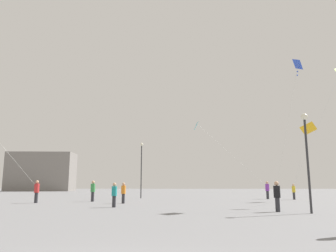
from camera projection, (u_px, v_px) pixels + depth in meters
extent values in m
cylinder|color=#2D2D33|center=(93.00, 197.00, 29.58)|extent=(0.28, 0.28, 0.85)
cylinder|color=#388C47|center=(93.00, 188.00, 29.72)|extent=(0.40, 0.40, 0.74)
sphere|color=tan|center=(93.00, 182.00, 29.81)|extent=(0.28, 0.28, 0.28)
cylinder|color=#2D2D33|center=(114.00, 202.00, 21.69)|extent=(0.24, 0.24, 0.73)
cylinder|color=teal|center=(114.00, 191.00, 21.81)|extent=(0.35, 0.35, 0.64)
sphere|color=tan|center=(114.00, 184.00, 21.89)|extent=(0.24, 0.24, 0.24)
cylinder|color=#2D2D33|center=(294.00, 196.00, 33.75)|extent=(0.24, 0.24, 0.73)
cylinder|color=yellow|center=(294.00, 189.00, 33.87)|extent=(0.35, 0.35, 0.64)
sphere|color=tan|center=(293.00, 185.00, 33.95)|extent=(0.24, 0.24, 0.24)
cylinder|color=#2D2D33|center=(278.00, 205.00, 17.91)|extent=(0.25, 0.25, 0.75)
cylinder|color=black|center=(277.00, 192.00, 18.04)|extent=(0.36, 0.36, 0.65)
sphere|color=tan|center=(276.00, 183.00, 18.12)|extent=(0.25, 0.25, 0.25)
cylinder|color=#2D2D33|center=(36.00, 198.00, 27.18)|extent=(0.27, 0.27, 0.84)
cylinder|color=red|center=(37.00, 188.00, 27.32)|extent=(0.40, 0.40, 0.73)
sphere|color=tan|center=(37.00, 182.00, 27.41)|extent=(0.27, 0.27, 0.27)
cylinder|color=#2D2D33|center=(123.00, 199.00, 26.42)|extent=(0.25, 0.25, 0.76)
cylinder|color=orange|center=(123.00, 190.00, 26.55)|extent=(0.36, 0.36, 0.66)
sphere|color=tan|center=(124.00, 184.00, 26.63)|extent=(0.25, 0.25, 0.25)
cylinder|color=#2D2D33|center=(268.00, 195.00, 35.04)|extent=(0.28, 0.28, 0.85)
cylinder|color=purple|center=(267.00, 187.00, 35.19)|extent=(0.41, 0.41, 0.74)
sphere|color=tan|center=(267.00, 183.00, 35.28)|extent=(0.28, 0.28, 0.28)
pyramid|color=yellow|center=(308.00, 128.00, 31.99)|extent=(1.85, 1.42, 0.91)
sphere|color=yellow|center=(307.00, 131.00, 31.88)|extent=(0.10, 0.10, 0.10)
sphere|color=yellow|center=(306.00, 133.00, 31.80)|extent=(0.10, 0.10, 0.10)
sphere|color=yellow|center=(305.00, 135.00, 31.72)|extent=(0.10, 0.10, 0.10)
cylinder|color=silver|center=(301.00, 159.00, 32.94)|extent=(0.86, 2.99, 5.60)
cylinder|color=silver|center=(2.00, 146.00, 26.36)|extent=(4.63, 3.39, 6.48)
pyramid|color=#1EB2C6|center=(197.00, 124.00, 35.09)|extent=(0.44, 1.00, 0.58)
sphere|color=#1EB2C6|center=(196.00, 126.00, 34.95)|extent=(0.10, 0.10, 0.10)
sphere|color=#1EB2C6|center=(195.00, 127.00, 34.81)|extent=(0.10, 0.10, 0.10)
sphere|color=#1EB2C6|center=(195.00, 129.00, 34.67)|extent=(0.10, 0.10, 0.10)
cylinder|color=silver|center=(232.00, 155.00, 35.14)|extent=(7.51, 1.69, 6.64)
cylinder|color=silver|center=(314.00, 137.00, 29.90)|extent=(1.09, 9.77, 9.01)
pyramid|color=blue|center=(298.00, 64.00, 22.59)|extent=(0.69, 1.22, 0.62)
sphere|color=blue|center=(298.00, 68.00, 22.69)|extent=(0.10, 0.10, 0.10)
sphere|color=blue|center=(298.00, 72.00, 22.79)|extent=(0.10, 0.10, 0.10)
sphere|color=blue|center=(297.00, 75.00, 22.89)|extent=(0.10, 0.10, 0.10)
cylinder|color=silver|center=(288.00, 119.00, 20.33)|extent=(2.85, 3.23, 8.34)
cube|color=gray|center=(42.00, 172.00, 88.74)|extent=(17.44, 9.39, 10.21)
cylinder|color=#2D2D30|center=(308.00, 165.00, 17.26)|extent=(0.12, 0.12, 4.93)
sphere|color=#EAE5C6|center=(304.00, 117.00, 17.73)|extent=(0.36, 0.36, 0.36)
cylinder|color=#2D2D30|center=(141.00, 172.00, 37.58)|extent=(0.12, 0.12, 5.99)
sphere|color=#EAE5C6|center=(142.00, 144.00, 38.15)|extent=(0.36, 0.36, 0.36)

